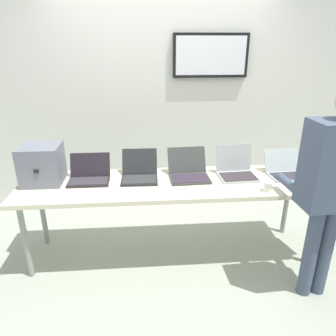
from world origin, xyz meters
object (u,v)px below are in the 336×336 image
object	(u,v)px
laptop_station_3	(236,169)
person	(332,180)
laptop_station_1	(140,173)
laptop_station_2	(189,171)
equipment_box	(42,164)
laptop_station_4	(285,170)
coffee_mug	(267,187)
workbench	(170,187)
laptop_station_0	(89,175)

from	to	relation	value
laptop_station_3	person	size ratio (longest dim) A/B	0.22
laptop_station_1	laptop_station_2	xyz separation A→B (m)	(0.46, -0.01, 0.00)
equipment_box	person	size ratio (longest dim) A/B	0.21
laptop_station_4	coffee_mug	size ratio (longest dim) A/B	4.21
workbench	coffee_mug	xyz separation A→B (m)	(0.81, -0.25, 0.09)
laptop_station_0	person	distance (m)	2.00
equipment_box	laptop_station_0	bearing A→B (deg)	1.18
coffee_mug	laptop_station_1	bearing A→B (deg)	161.34
laptop_station_2	equipment_box	bearing A→B (deg)	-179.40
laptop_station_4	equipment_box	bearing A→B (deg)	179.74
laptop_station_1	laptop_station_3	bearing A→B (deg)	-1.09
laptop_station_2	coffee_mug	xyz separation A→B (m)	(0.63, -0.36, -0.01)
laptop_station_1	person	bearing A→B (deg)	-27.83
laptop_station_0	coffee_mug	size ratio (longest dim) A/B	4.35
laptop_station_1	person	xyz separation A→B (m)	(1.40, -0.74, 0.20)
equipment_box	laptop_station_1	distance (m)	0.87
laptop_station_3	laptop_station_4	bearing A→B (deg)	-2.17
laptop_station_1	laptop_station_2	distance (m)	0.46
laptop_station_0	workbench	bearing A→B (deg)	-7.74
laptop_station_1	laptop_station_2	world-z (taller)	laptop_station_2
workbench	laptop_station_1	world-z (taller)	laptop_station_1
laptop_station_2	workbench	bearing A→B (deg)	-150.05
person	laptop_station_2	bearing A→B (deg)	142.27
workbench	coffee_mug	bearing A→B (deg)	-17.18
laptop_station_1	laptop_station_4	xyz separation A→B (m)	(1.38, -0.04, -0.00)
laptop_station_1	laptop_station_2	bearing A→B (deg)	-1.40
laptop_station_2	laptop_station_0	bearing A→B (deg)	-179.66
equipment_box	laptop_station_1	bearing A→B (deg)	1.66
workbench	laptop_station_3	xyz separation A→B (m)	(0.64, 0.10, 0.12)
laptop_station_4	coffee_mug	world-z (taller)	laptop_station_4
equipment_box	laptop_station_1	xyz separation A→B (m)	(0.86, 0.02, -0.12)
workbench	laptop_station_2	world-z (taller)	laptop_station_2
workbench	laptop_station_1	size ratio (longest dim) A/B	7.18
equipment_box	laptop_station_4	distance (m)	2.25
laptop_station_1	laptop_station_4	size ratio (longest dim) A/B	1.07
equipment_box	laptop_station_3	xyz separation A→B (m)	(1.77, 0.01, -0.11)
laptop_station_3	laptop_station_0	bearing A→B (deg)	179.97
workbench	person	world-z (taller)	person
laptop_station_3	equipment_box	bearing A→B (deg)	-179.76
equipment_box	laptop_station_4	world-z (taller)	equipment_box
equipment_box	coffee_mug	bearing A→B (deg)	-9.95
equipment_box	coffee_mug	size ratio (longest dim) A/B	4.12
equipment_box	laptop_station_0	xyz separation A→B (m)	(0.40, 0.01, -0.12)
laptop_station_2	laptop_station_4	xyz separation A→B (m)	(0.93, -0.02, -0.00)
laptop_station_3	laptop_station_4	distance (m)	0.47
laptop_station_4	laptop_station_3	bearing A→B (deg)	177.83
laptop_station_2	laptop_station_4	distance (m)	0.93
laptop_station_2	laptop_station_3	distance (m)	0.45
laptop_station_1	laptop_station_2	size ratio (longest dim) A/B	0.99
workbench	laptop_station_3	bearing A→B (deg)	8.85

